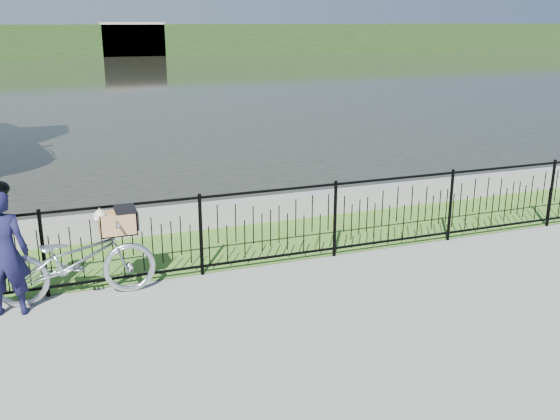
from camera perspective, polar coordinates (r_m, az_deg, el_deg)
name	(u,v)px	position (r m, az deg, el deg)	size (l,w,h in m)	color
ground	(316,311)	(7.59, 3.30, -9.25)	(120.00, 120.00, 0.00)	gray
grass_strip	(249,242)	(9.83, -2.84, -2.96)	(60.00, 2.00, 0.01)	#447123
water	(91,79)	(39.46, -16.86, 11.36)	(120.00, 120.00, 0.00)	black
quay_wall	(231,213)	(10.68, -4.51, -0.26)	(60.00, 0.30, 0.40)	gray
fence	(271,227)	(8.75, -0.87, -1.54)	(14.00, 0.06, 1.15)	black
far_treeline	(67,40)	(66.30, -18.86, 14.46)	(120.00, 6.00, 3.00)	#233E18
far_building_right	(132,39)	(65.33, -13.38, 14.96)	(6.00, 3.00, 3.20)	#A69885
bicycle_rig	(76,259)	(8.12, -18.13, -4.30)	(1.95, 0.68, 1.15)	#B3B9C0
cyclist	(3,250)	(7.90, -23.99, -3.37)	(0.62, 0.47, 1.62)	black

